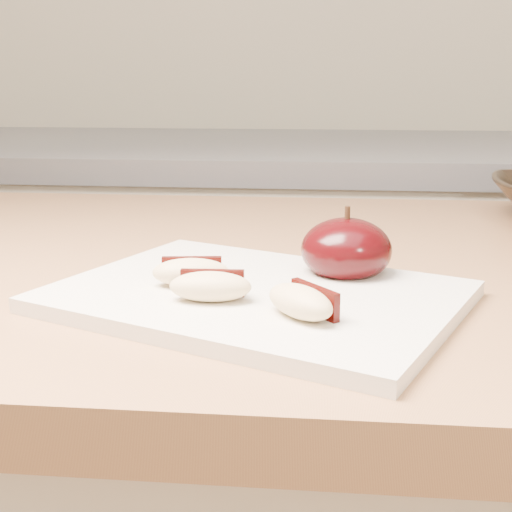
# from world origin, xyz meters

# --- Properties ---
(back_cabinet) EXTENTS (2.40, 0.62, 0.94)m
(back_cabinet) POSITION_xyz_m (0.00, 1.20, 0.47)
(back_cabinet) COLOR silver
(back_cabinet) RESTS_ON ground
(cutting_board) EXTENTS (0.34, 0.30, 0.01)m
(cutting_board) POSITION_xyz_m (0.00, 0.36, 0.91)
(cutting_board) COLOR silver
(cutting_board) RESTS_ON island_counter
(apple_half) EXTENTS (0.09, 0.09, 0.06)m
(apple_half) POSITION_xyz_m (0.07, 0.41, 0.93)
(apple_half) COLOR black
(apple_half) RESTS_ON cutting_board
(apple_wedge_a) EXTENTS (0.06, 0.03, 0.02)m
(apple_wedge_a) POSITION_xyz_m (-0.05, 0.36, 0.92)
(apple_wedge_a) COLOR beige
(apple_wedge_a) RESTS_ON cutting_board
(apple_wedge_b) EXTENTS (0.06, 0.03, 0.02)m
(apple_wedge_b) POSITION_xyz_m (-0.03, 0.33, 0.92)
(apple_wedge_b) COLOR beige
(apple_wedge_b) RESTS_ON cutting_board
(apple_wedge_c) EXTENTS (0.06, 0.06, 0.02)m
(apple_wedge_c) POSITION_xyz_m (0.04, 0.30, 0.92)
(apple_wedge_c) COLOR beige
(apple_wedge_c) RESTS_ON cutting_board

